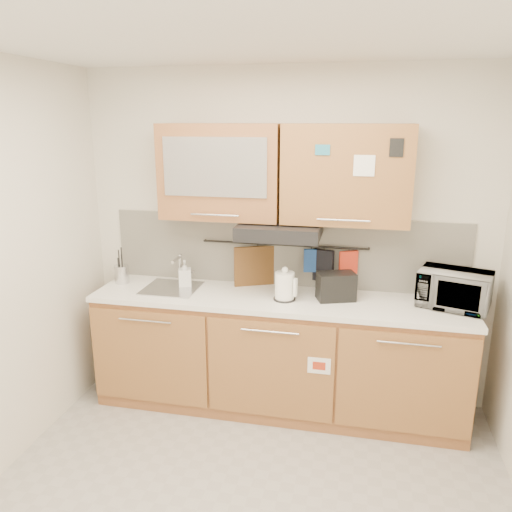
% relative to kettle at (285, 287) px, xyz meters
% --- Properties ---
extents(ceiling, '(3.20, 3.20, 0.00)m').
position_rel_kettle_xyz_m(ceiling, '(-0.06, -1.14, 1.58)').
color(ceiling, white).
rests_on(ceiling, wall_back).
extents(wall_back, '(3.20, 0.00, 3.20)m').
position_rel_kettle_xyz_m(wall_back, '(-0.06, 0.36, 0.28)').
color(wall_back, silver).
rests_on(wall_back, ground).
extents(base_cabinet, '(2.80, 0.64, 0.88)m').
position_rel_kettle_xyz_m(base_cabinet, '(-0.06, 0.05, -0.61)').
color(base_cabinet, '#A6643B').
rests_on(base_cabinet, floor).
extents(countertop, '(2.82, 0.62, 0.04)m').
position_rel_kettle_xyz_m(countertop, '(-0.06, 0.05, -0.12)').
color(countertop, white).
rests_on(countertop, base_cabinet).
extents(backsplash, '(2.80, 0.02, 0.56)m').
position_rel_kettle_xyz_m(backsplash, '(-0.06, 0.34, 0.18)').
color(backsplash, silver).
rests_on(backsplash, countertop).
extents(upper_cabinets, '(1.82, 0.37, 0.70)m').
position_rel_kettle_xyz_m(upper_cabinets, '(-0.06, 0.18, 0.81)').
color(upper_cabinets, '#A6643B').
rests_on(upper_cabinets, wall_back).
extents(range_hood, '(0.60, 0.46, 0.10)m').
position_rel_kettle_xyz_m(range_hood, '(-0.06, 0.11, 0.40)').
color(range_hood, black).
rests_on(range_hood, upper_cabinets).
extents(sink, '(0.42, 0.40, 0.26)m').
position_rel_kettle_xyz_m(sink, '(-0.91, 0.06, -0.10)').
color(sink, silver).
rests_on(sink, countertop).
extents(utensil_rail, '(1.30, 0.02, 0.02)m').
position_rel_kettle_xyz_m(utensil_rail, '(-0.06, 0.31, 0.24)').
color(utensil_rail, black).
rests_on(utensil_rail, backsplash).
extents(utensil_crock, '(0.12, 0.12, 0.29)m').
position_rel_kettle_xyz_m(utensil_crock, '(-1.36, 0.12, -0.02)').
color(utensil_crock, silver).
rests_on(utensil_crock, countertop).
extents(kettle, '(0.19, 0.19, 0.25)m').
position_rel_kettle_xyz_m(kettle, '(0.00, 0.00, 0.00)').
color(kettle, white).
rests_on(kettle, countertop).
extents(toaster, '(0.31, 0.24, 0.21)m').
position_rel_kettle_xyz_m(toaster, '(0.37, 0.08, 0.00)').
color(toaster, black).
rests_on(toaster, countertop).
extents(microwave, '(0.55, 0.45, 0.26)m').
position_rel_kettle_xyz_m(microwave, '(1.19, 0.11, 0.03)').
color(microwave, '#999999').
rests_on(microwave, countertop).
extents(soap_bottle, '(0.12, 0.13, 0.21)m').
position_rel_kettle_xyz_m(soap_bottle, '(-0.82, 0.13, 0.01)').
color(soap_bottle, '#999999').
rests_on(soap_bottle, countertop).
extents(cutting_board, '(0.35, 0.18, 0.46)m').
position_rel_kettle_xyz_m(cutting_board, '(-0.27, 0.29, -0.01)').
color(cutting_board, brown).
rests_on(cutting_board, utensil_rail).
extents(oven_mitt, '(0.11, 0.05, 0.18)m').
position_rel_kettle_xyz_m(oven_mitt, '(0.16, 0.29, 0.13)').
color(oven_mitt, '#214998').
rests_on(oven_mitt, utensil_rail).
extents(dark_pouch, '(0.17, 0.10, 0.25)m').
position_rel_kettle_xyz_m(dark_pouch, '(0.25, 0.29, 0.09)').
color(dark_pouch, black).
rests_on(dark_pouch, utensil_rail).
extents(pot_holder, '(0.14, 0.08, 0.18)m').
position_rel_kettle_xyz_m(pot_holder, '(0.44, 0.29, 0.13)').
color(pot_holder, red).
rests_on(pot_holder, utensil_rail).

